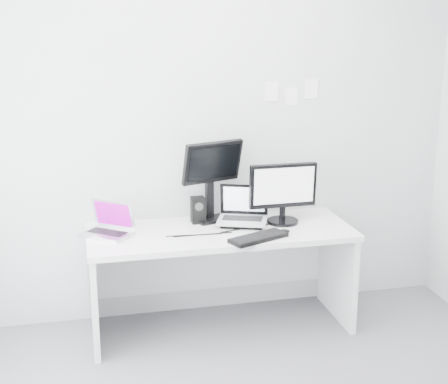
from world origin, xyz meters
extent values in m
plane|color=#B5B7BA|center=(0.00, 1.60, 1.35)|extent=(3.60, 0.00, 3.60)
cube|color=white|center=(0.00, 1.25, 0.36)|extent=(1.80, 0.70, 0.73)
cube|color=#B0B0B5|center=(-0.77, 1.30, 0.85)|extent=(0.39, 0.38, 0.24)
cube|color=black|center=(-0.12, 1.44, 0.82)|extent=(0.11, 0.11, 0.19)
cube|color=#B8B9BF|center=(0.17, 1.30, 0.87)|extent=(0.41, 0.36, 0.28)
cube|color=black|center=(-0.02, 1.46, 1.03)|extent=(0.47, 0.29, 0.60)
cube|color=black|center=(0.46, 1.30, 0.95)|extent=(0.49, 0.23, 0.44)
cube|color=black|center=(0.20, 0.99, 0.74)|extent=(0.42, 0.29, 0.03)
ellipsoid|color=black|center=(0.39, 1.06, 0.75)|extent=(0.11, 0.09, 0.03)
cube|color=white|center=(0.45, 1.59, 1.62)|extent=(0.10, 0.00, 0.14)
cube|color=white|center=(0.60, 1.59, 1.58)|extent=(0.09, 0.00, 0.13)
cube|color=white|center=(0.75, 1.59, 1.63)|extent=(0.10, 0.00, 0.14)
camera|label=1|loc=(-0.91, -2.82, 2.12)|focal=51.65mm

